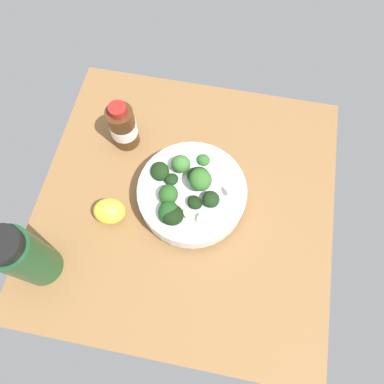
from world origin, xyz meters
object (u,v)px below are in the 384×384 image
Objects in this scene: bowl_of_broccoli at (190,192)px; lemon_wedge at (110,211)px; bottle_tall at (25,257)px; bottle_short at (123,127)px.

bowl_of_broccoli is 15.85cm from lemon_wedge.
lemon_wedge is at bearing 113.19° from bowl_of_broccoli.
bowl_of_broccoli is at bearing -66.81° from lemon_wedge.
bottle_tall is (-12.14, 9.66, 5.78)cm from lemon_wedge.
bowl_of_broccoli is at bearing -124.28° from bottle_short.
bottle_tall is at bearing 127.20° from bowl_of_broccoli.
bottle_tall reaches higher than bowl_of_broccoli.
bottle_tall reaches higher than bottle_short.
bowl_of_broccoli is 3.38× the size of lemon_wedge.
bottle_tall is (-18.36, 24.18, 4.49)cm from bowl_of_broccoli.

